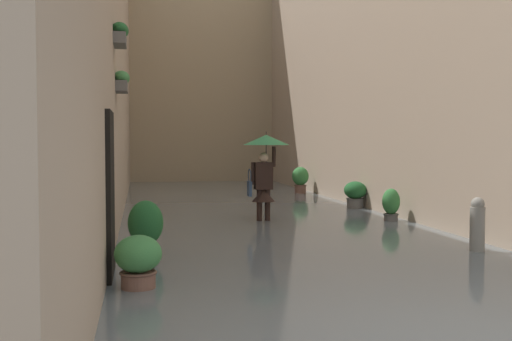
# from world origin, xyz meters

# --- Properties ---
(ground_plane) EXTENTS (60.00, 60.00, 0.00)m
(ground_plane) POSITION_xyz_m (0.00, -10.93, 0.00)
(ground_plane) COLOR slate
(flood_water) EXTENTS (6.90, 27.87, 0.10)m
(flood_water) POSITION_xyz_m (0.00, -10.93, 0.05)
(flood_water) COLOR slate
(flood_water) RESTS_ON ground_plane
(building_facade_right) EXTENTS (2.04, 25.87, 9.23)m
(building_facade_right) POSITION_xyz_m (3.95, -10.93, 4.61)
(building_facade_right) COLOR tan
(building_facade_right) RESTS_ON ground_plane
(building_facade_far) EXTENTS (9.70, 1.80, 10.47)m
(building_facade_far) POSITION_xyz_m (0.00, -22.77, 5.24)
(building_facade_far) COLOR tan
(building_facade_far) RESTS_ON ground_plane
(person_wading) EXTENTS (1.00, 1.00, 2.03)m
(person_wading) POSITION_xyz_m (0.00, -8.44, 1.41)
(person_wading) COLOR #2D2319
(person_wading) RESTS_ON ground_plane
(potted_plant_near_right) EXTENTS (0.55, 0.55, 0.73)m
(potted_plant_near_right) POSITION_xyz_m (2.68, -2.68, 0.41)
(potted_plant_near_right) COLOR brown
(potted_plant_near_right) RESTS_ON ground_plane
(potted_plant_mid_left) EXTENTS (0.58, 0.58, 0.79)m
(potted_plant_mid_left) POSITION_xyz_m (-2.80, -10.51, 0.45)
(potted_plant_mid_left) COLOR #66605B
(potted_plant_mid_left) RESTS_ON ground_plane
(potted_plant_mid_right) EXTENTS (0.53, 0.53, 0.93)m
(potted_plant_mid_right) POSITION_xyz_m (2.57, -4.81, 0.51)
(potted_plant_mid_right) COLOR brown
(potted_plant_mid_right) RESTS_ON ground_plane
(potted_plant_far_left) EXTENTS (0.55, 0.55, 0.97)m
(potted_plant_far_left) POSITION_xyz_m (-2.59, -15.25, 0.56)
(potted_plant_far_left) COLOR brown
(potted_plant_far_left) RESTS_ON ground_plane
(potted_plant_near_left) EXTENTS (0.38, 0.38, 0.80)m
(potted_plant_near_left) POSITION_xyz_m (-2.67, -7.91, 0.43)
(potted_plant_near_left) COLOR #66605B
(potted_plant_near_left) RESTS_ON ground_plane
(mooring_bollard) EXTENTS (0.23, 0.23, 0.95)m
(mooring_bollard) POSITION_xyz_m (-2.51, -4.16, 0.48)
(mooring_bollard) COLOR gray
(mooring_bollard) RESTS_ON ground_plane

